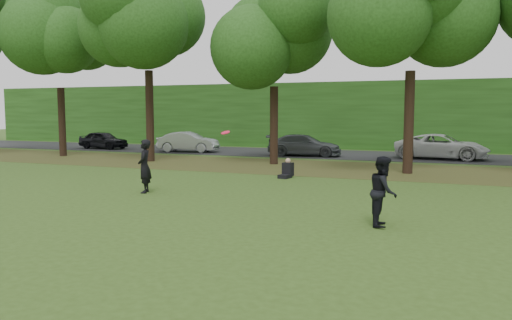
{
  "coord_description": "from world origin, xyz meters",
  "views": [
    {
      "loc": [
        5.78,
        -11.16,
        2.83
      ],
      "look_at": [
        0.12,
        3.32,
        1.3
      ],
      "focal_mm": 35.0,
      "sensor_mm": 36.0,
      "label": 1
    }
  ],
  "objects_px": {
    "player_left": "(145,166)",
    "frisbee": "(225,133)",
    "player_right": "(383,191)",
    "seated_person": "(287,170)"
  },
  "relations": [
    {
      "from": "player_left",
      "to": "player_right",
      "type": "bearing_deg",
      "value": 50.83
    },
    {
      "from": "player_left",
      "to": "frisbee",
      "type": "distance_m",
      "value": 3.83
    },
    {
      "from": "player_left",
      "to": "player_right",
      "type": "distance_m",
      "value": 8.61
    },
    {
      "from": "player_left",
      "to": "frisbee",
      "type": "xyz_separation_m",
      "value": [
        3.51,
        -0.9,
        1.26
      ]
    },
    {
      "from": "player_left",
      "to": "seated_person",
      "type": "bearing_deg",
      "value": 123.72
    },
    {
      "from": "frisbee",
      "to": "seated_person",
      "type": "height_order",
      "value": "frisbee"
    },
    {
      "from": "player_left",
      "to": "seated_person",
      "type": "height_order",
      "value": "player_left"
    },
    {
      "from": "player_left",
      "to": "frisbee",
      "type": "height_order",
      "value": "frisbee"
    },
    {
      "from": "player_left",
      "to": "frisbee",
      "type": "bearing_deg",
      "value": 50.86
    },
    {
      "from": "player_right",
      "to": "frisbee",
      "type": "xyz_separation_m",
      "value": [
        -4.84,
        1.24,
        1.32
      ]
    }
  ]
}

